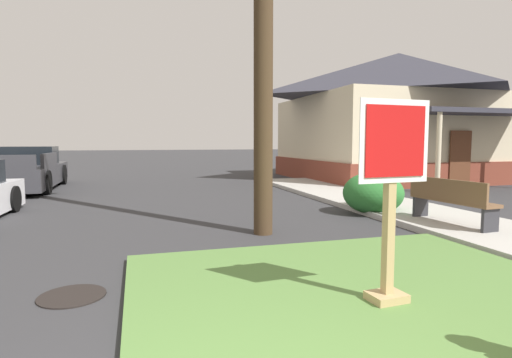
# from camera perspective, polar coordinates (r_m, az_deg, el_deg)

# --- Properties ---
(grass_corner_patch) EXTENTS (4.94, 4.98, 0.08)m
(grass_corner_patch) POSITION_cam_1_polar(r_m,az_deg,el_deg) (4.42, 17.55, -16.59)
(grass_corner_patch) COLOR #567F3D
(grass_corner_patch) RESTS_ON ground
(sidewalk_strip) EXTENTS (2.20, 17.00, 0.12)m
(sidewalk_strip) POSITION_cam_1_polar(r_m,az_deg,el_deg) (9.84, 21.61, -4.52)
(sidewalk_strip) COLOR #B2AFA8
(sidewalk_strip) RESTS_ON ground
(stop_sign) EXTENTS (0.79, 0.31, 1.98)m
(stop_sign) POSITION_cam_1_polar(r_m,az_deg,el_deg) (4.21, 18.13, -3.28)
(stop_sign) COLOR tan
(stop_sign) RESTS_ON grass_corner_patch
(manhole_cover) EXTENTS (0.70, 0.70, 0.02)m
(manhole_cover) POSITION_cam_1_polar(r_m,az_deg,el_deg) (5.01, -24.10, -14.54)
(manhole_cover) COLOR black
(manhole_cover) RESTS_ON ground
(pickup_truck_charcoal) EXTENTS (2.17, 5.43, 1.48)m
(pickup_truck_charcoal) POSITION_cam_1_polar(r_m,az_deg,el_deg) (16.30, -29.28, 0.88)
(pickup_truck_charcoal) COLOR #38383D
(pickup_truck_charcoal) RESTS_ON ground
(street_bench) EXTENTS (0.56, 1.81, 0.85)m
(street_bench) POSITION_cam_1_polar(r_m,az_deg,el_deg) (8.53, 25.24, -2.47)
(street_bench) COLOR brown
(street_bench) RESTS_ON sidewalk_strip
(corner_house) EXTENTS (9.27, 9.28, 5.55)m
(corner_house) POSITION_cam_1_polar(r_m,az_deg,el_deg) (19.71, 18.94, 8.41)
(corner_house) COLOR brown
(corner_house) RESTS_ON ground
(shrub_by_curb) EXTENTS (1.37, 1.37, 0.96)m
(shrub_by_curb) POSITION_cam_1_polar(r_m,az_deg,el_deg) (9.82, 15.88, -1.89)
(shrub_by_curb) COLOR #2D7230
(shrub_by_curb) RESTS_ON ground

